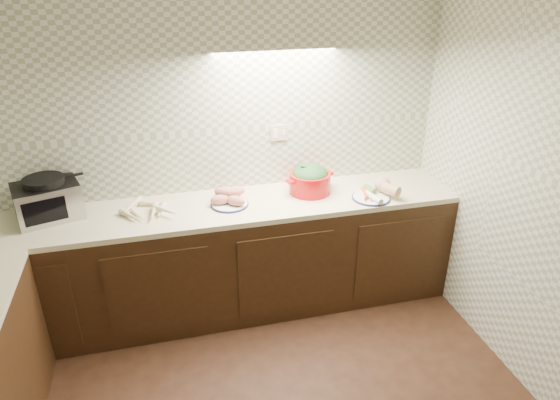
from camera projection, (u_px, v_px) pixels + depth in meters
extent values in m
cube|color=gray|center=(207.00, 142.00, 3.66)|extent=(3.60, 0.05, 2.60)
cube|color=#BDB297|center=(279.00, 133.00, 3.78)|extent=(0.13, 0.01, 0.12)
cube|color=black|center=(219.00, 262.00, 3.80)|extent=(3.60, 0.60, 0.86)
cube|color=beige|center=(215.00, 209.00, 3.60)|extent=(3.60, 0.60, 0.04)
cube|color=black|center=(48.00, 201.00, 3.40)|extent=(0.48, 0.42, 0.25)
cube|color=#B1B2B7|center=(52.00, 210.00, 3.28)|extent=(0.40, 0.13, 0.25)
cube|color=black|center=(52.00, 210.00, 3.28)|extent=(0.26, 0.08, 0.17)
cylinder|color=black|center=(43.00, 181.00, 3.34)|extent=(0.33, 0.33, 0.05)
cone|color=beige|center=(160.00, 210.00, 3.50)|extent=(0.07, 0.19, 0.04)
cone|color=beige|center=(141.00, 214.00, 3.44)|extent=(0.12, 0.22, 0.05)
cone|color=beige|center=(160.00, 209.00, 3.51)|extent=(0.12, 0.22, 0.04)
cone|color=beige|center=(155.00, 205.00, 3.55)|extent=(0.21, 0.18, 0.05)
cone|color=beige|center=(140.00, 212.00, 3.48)|extent=(0.14, 0.20, 0.04)
cone|color=beige|center=(159.00, 201.00, 3.58)|extent=(0.16, 0.22, 0.05)
cone|color=beige|center=(158.00, 206.00, 3.49)|extent=(0.06, 0.19, 0.04)
cone|color=beige|center=(152.00, 203.00, 3.54)|extent=(0.05, 0.20, 0.05)
cylinder|color=#151C45|center=(230.00, 204.00, 3.61)|extent=(0.28, 0.28, 0.01)
cylinder|color=white|center=(230.00, 204.00, 3.61)|extent=(0.26, 0.26, 0.02)
ellipsoid|color=tan|center=(221.00, 200.00, 3.58)|extent=(0.17, 0.12, 0.07)
ellipsoid|color=tan|center=(235.00, 201.00, 3.57)|extent=(0.17, 0.12, 0.07)
ellipsoid|color=tan|center=(230.00, 196.00, 3.64)|extent=(0.17, 0.12, 0.07)
ellipsoid|color=tan|center=(224.00, 192.00, 3.61)|extent=(0.17, 0.12, 0.07)
ellipsoid|color=tan|center=(235.00, 191.00, 3.61)|extent=(0.17, 0.12, 0.07)
cylinder|color=black|center=(225.00, 195.00, 3.71)|extent=(0.14, 0.14, 0.05)
sphere|color=maroon|center=(223.00, 190.00, 3.69)|extent=(0.08, 0.08, 0.08)
sphere|color=beige|center=(228.00, 190.00, 3.71)|extent=(0.05, 0.05, 0.05)
cylinder|color=red|center=(310.00, 183.00, 3.78)|extent=(0.39, 0.39, 0.16)
cube|color=red|center=(290.00, 182.00, 3.69)|extent=(0.06, 0.08, 0.02)
cube|color=red|center=(329.00, 173.00, 3.84)|extent=(0.06, 0.08, 0.02)
ellipsoid|color=#2D5B24|center=(310.00, 175.00, 3.76)|extent=(0.28, 0.28, 0.15)
cylinder|color=#151C45|center=(371.00, 198.00, 3.71)|extent=(0.28, 0.28, 0.01)
cylinder|color=white|center=(371.00, 198.00, 3.71)|extent=(0.27, 0.27, 0.02)
cone|color=orange|center=(367.00, 195.00, 3.70)|extent=(0.06, 0.17, 0.03)
cone|color=orange|center=(368.00, 195.00, 3.69)|extent=(0.07, 0.17, 0.03)
cone|color=orange|center=(365.00, 195.00, 3.70)|extent=(0.12, 0.15, 0.03)
cone|color=orange|center=(365.00, 192.00, 3.71)|extent=(0.13, 0.15, 0.03)
cylinder|color=white|center=(373.00, 197.00, 3.64)|extent=(0.09, 0.19, 0.04)
cylinder|color=#478537|center=(370.00, 189.00, 3.77)|extent=(0.07, 0.12, 0.05)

